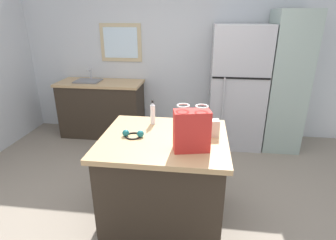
# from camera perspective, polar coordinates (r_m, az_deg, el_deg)

# --- Properties ---
(ground) EXTENTS (6.47, 6.47, 0.00)m
(ground) POSITION_cam_1_polar(r_m,az_deg,el_deg) (2.90, -0.90, -20.28)
(ground) COLOR gray
(back_wall) EXTENTS (5.39, 0.13, 2.56)m
(back_wall) POSITION_cam_1_polar(r_m,az_deg,el_deg) (4.53, 3.12, 13.16)
(back_wall) COLOR silver
(back_wall) RESTS_ON ground
(kitchen_island) EXTENTS (1.14, 1.00, 0.89)m
(kitchen_island) POSITION_cam_1_polar(r_m,az_deg,el_deg) (2.66, -0.85, -12.31)
(kitchen_island) COLOR #33281E
(kitchen_island) RESTS_ON ground
(refrigerator) EXTENTS (0.79, 0.72, 1.81)m
(refrigerator) POSITION_cam_1_polar(r_m,az_deg,el_deg) (4.21, 14.36, 6.66)
(refrigerator) COLOR #B7B7BC
(refrigerator) RESTS_ON ground
(tall_cabinet) EXTENTS (0.53, 0.64, 2.00)m
(tall_cabinet) POSITION_cam_1_polar(r_m,az_deg,el_deg) (4.33, 23.51, 7.24)
(tall_cabinet) COLOR #9EB2A8
(tall_cabinet) RESTS_ON ground
(sink_counter) EXTENTS (1.36, 0.60, 1.10)m
(sink_counter) POSITION_cam_1_polar(r_m,az_deg,el_deg) (4.66, -13.80, 2.50)
(sink_counter) COLOR #33281E
(sink_counter) RESTS_ON ground
(shopping_bag) EXTENTS (0.31, 0.20, 0.39)m
(shopping_bag) POSITION_cam_1_polar(r_m,az_deg,el_deg) (2.15, 5.04, -2.22)
(shopping_bag) COLOR red
(shopping_bag) RESTS_ON kitchen_island
(small_box) EXTENTS (0.19, 0.11, 0.15)m
(small_box) POSITION_cam_1_polar(r_m,az_deg,el_deg) (2.47, 8.72, -1.68)
(small_box) COLOR beige
(small_box) RESTS_ON kitchen_island
(bottle) EXTENTS (0.05, 0.05, 0.25)m
(bottle) POSITION_cam_1_polar(r_m,az_deg,el_deg) (2.70, -3.25, 1.45)
(bottle) COLOR white
(bottle) RESTS_ON kitchen_island
(ear_defenders) EXTENTS (0.20, 0.15, 0.06)m
(ear_defenders) POSITION_cam_1_polar(r_m,az_deg,el_deg) (2.46, -7.39, -3.03)
(ear_defenders) COLOR black
(ear_defenders) RESTS_ON kitchen_island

